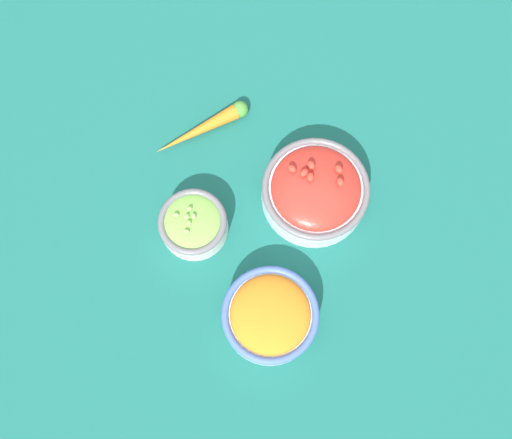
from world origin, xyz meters
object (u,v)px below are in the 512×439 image
bowl_cherry_tomatoes (315,191)px  loose_carrot (204,127)px  bowl_lettuce (193,224)px  bowl_carrots (270,315)px

bowl_cherry_tomatoes → loose_carrot: bowl_cherry_tomatoes is taller
bowl_lettuce → bowl_cherry_tomatoes: 0.22m
bowl_cherry_tomatoes → loose_carrot: (0.23, -0.01, -0.02)m
bowl_lettuce → bowl_cherry_tomatoes: (-0.15, -0.16, 0.01)m
bowl_carrots → bowl_lettuce: bearing=-19.1°
bowl_carrots → loose_carrot: bowl_carrots is taller
bowl_lettuce → bowl_carrots: bowl_carrots is taller
bowl_lettuce → loose_carrot: 0.19m
bowl_carrots → loose_carrot: (0.28, -0.23, -0.02)m
bowl_lettuce → bowl_cherry_tomatoes: size_ratio=0.63×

